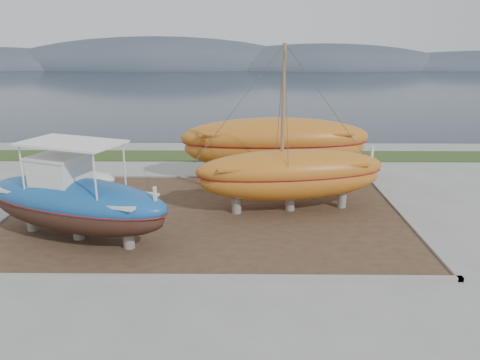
# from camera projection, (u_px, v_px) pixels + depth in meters

# --- Properties ---
(ground) EXTENTS (140.00, 140.00, 0.00)m
(ground) POSITION_uv_depth(u_px,v_px,m) (198.00, 253.00, 17.94)
(ground) COLOR gray
(ground) RESTS_ON ground
(dirt_patch) EXTENTS (18.00, 12.00, 0.06)m
(dirt_patch) POSITION_uv_depth(u_px,v_px,m) (206.00, 215.00, 21.77)
(dirt_patch) COLOR #422D1E
(dirt_patch) RESTS_ON ground
(curb_frame) EXTENTS (18.60, 12.60, 0.15)m
(curb_frame) POSITION_uv_depth(u_px,v_px,m) (206.00, 214.00, 21.75)
(curb_frame) COLOR gray
(curb_frame) RESTS_ON ground
(grass_strip) EXTENTS (44.00, 3.00, 0.08)m
(grass_strip) POSITION_uv_depth(u_px,v_px,m) (219.00, 156.00, 32.78)
(grass_strip) COLOR #284219
(grass_strip) RESTS_ON ground
(sea) EXTENTS (260.00, 100.00, 0.04)m
(sea) POSITION_uv_depth(u_px,v_px,m) (235.00, 85.00, 85.00)
(sea) COLOR #17212F
(sea) RESTS_ON ground
(mountain_ridge) EXTENTS (200.00, 36.00, 20.00)m
(mountain_ridge) POSITION_uv_depth(u_px,v_px,m) (239.00, 68.00, 137.68)
(mountain_ridge) COLOR #333D49
(mountain_ridge) RESTS_ON ground
(blue_caique) EXTENTS (8.76, 5.40, 4.03)m
(blue_caique) POSITION_uv_depth(u_px,v_px,m) (74.00, 192.00, 18.50)
(blue_caique) COLOR #185297
(blue_caique) RESTS_ON dirt_patch
(white_dinghy) EXTENTS (4.66, 2.32, 1.34)m
(white_dinghy) POSITION_uv_depth(u_px,v_px,m) (74.00, 184.00, 24.06)
(white_dinghy) COLOR silver
(white_dinghy) RESTS_ON dirt_patch
(orange_sailboat) EXTENTS (9.23, 4.08, 7.66)m
(orange_sailboat) POSITION_uv_depth(u_px,v_px,m) (292.00, 131.00, 21.19)
(orange_sailboat) COLOR #AD611A
(orange_sailboat) RESTS_ON dirt_patch
(orange_bare_hull) EXTENTS (10.84, 3.70, 3.51)m
(orange_bare_hull) POSITION_uv_depth(u_px,v_px,m) (275.00, 150.00, 26.63)
(orange_bare_hull) COLOR #AD611A
(orange_bare_hull) RESTS_ON dirt_patch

